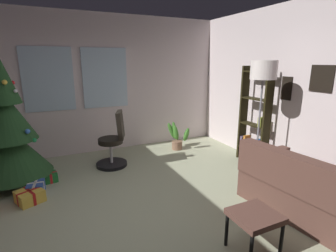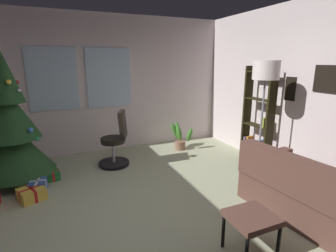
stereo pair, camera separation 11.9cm
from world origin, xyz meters
TOP-DOWN VIEW (x-y plane):
  - ground_plane at (0.00, 0.00)m, footprint 5.32×5.67m
  - wall_back_with_windows at (-0.02, 2.88)m, footprint 5.32×0.12m
  - wall_right_with_frames at (2.71, -0.00)m, footprint 0.12×5.67m
  - footstool at (0.76, -0.90)m, footprint 0.45×0.42m
  - holiday_tree at (-1.57, 1.84)m, footprint 1.13×1.13m
  - gift_box_green at (-1.08, 1.68)m, footprint 0.23×0.23m
  - gift_box_gold at (-1.34, 1.12)m, footprint 0.41×0.40m
  - gift_box_blue at (-1.27, 1.31)m, footprint 0.25×0.31m
  - office_chair at (0.02, 1.88)m, footprint 0.58×0.56m
  - bookshelf at (2.44, 0.94)m, footprint 0.18×0.64m
  - floor_lamp at (2.01, 0.40)m, footprint 0.39×0.39m
  - potted_plant at (1.51, 2.27)m, footprint 0.45×0.45m

SIDE VIEW (x-z plane):
  - ground_plane at x=0.00m, z-range -0.10..0.00m
  - gift_box_green at x=-1.08m, z-range 0.00..0.15m
  - gift_box_gold at x=-1.34m, z-range 0.00..0.17m
  - gift_box_blue at x=-1.27m, z-range 0.00..0.19m
  - potted_plant at x=1.51m, z-range -0.04..0.55m
  - footstool at x=0.76m, z-range 0.15..0.58m
  - office_chair at x=0.02m, z-range -0.11..0.92m
  - bookshelf at x=2.44m, z-range -0.12..1.68m
  - holiday_tree at x=-1.57m, z-range -0.42..2.08m
  - wall_right_with_frames at x=2.71m, z-range 0.00..2.81m
  - wall_back_with_windows at x=-0.02m, z-range 0.01..2.82m
  - floor_lamp at x=2.01m, z-range 0.69..2.58m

